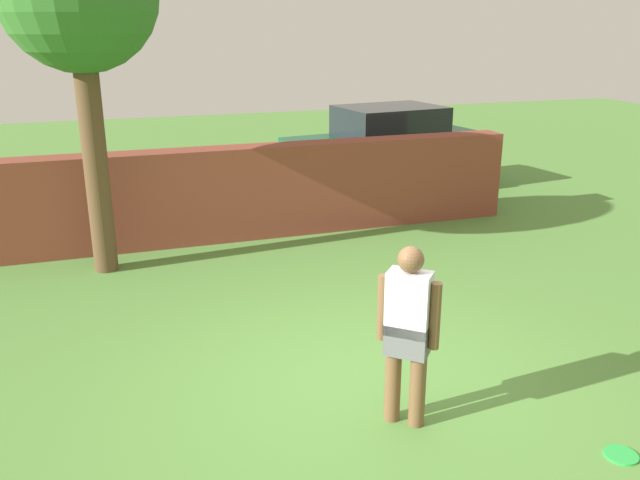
# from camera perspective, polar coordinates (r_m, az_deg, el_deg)

# --- Properties ---
(ground_plane) EXTENTS (40.00, 40.00, 0.00)m
(ground_plane) POSITION_cam_1_polar(r_m,az_deg,el_deg) (6.62, 3.88, -12.10)
(ground_plane) COLOR #568C3D
(brick_wall) EXTENTS (11.99, 0.50, 1.48)m
(brick_wall) POSITION_cam_1_polar(r_m,az_deg,el_deg) (10.53, -14.09, 3.36)
(brick_wall) COLOR brown
(brick_wall) RESTS_ON ground
(person) EXTENTS (0.43, 0.40, 1.62)m
(person) POSITION_cam_1_polar(r_m,az_deg,el_deg) (5.66, 7.53, -7.52)
(person) COLOR brown
(person) RESTS_ON ground
(car) EXTENTS (4.39, 2.35, 1.72)m
(car) POSITION_cam_1_polar(r_m,az_deg,el_deg) (13.84, 5.93, 7.80)
(car) COLOR #0C4C2D
(car) RESTS_ON ground
(frisbee_green) EXTENTS (0.27, 0.27, 0.02)m
(frisbee_green) POSITION_cam_1_polar(r_m,az_deg,el_deg) (6.14, 24.39, -16.44)
(frisbee_green) COLOR green
(frisbee_green) RESTS_ON ground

